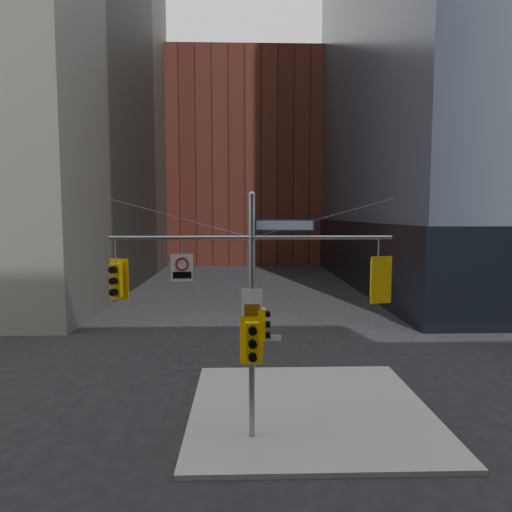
{
  "coord_description": "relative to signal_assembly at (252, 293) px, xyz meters",
  "views": [
    {
      "loc": [
        -0.25,
        -10.9,
        6.65
      ],
      "look_at": [
        0.12,
        2.0,
        5.48
      ],
      "focal_mm": 32.0,
      "sensor_mm": 36.0,
      "label": 1
    }
  ],
  "objects": [
    {
      "name": "ground",
      "position": [
        0.0,
        -1.99,
        -4.42
      ],
      "size": [
        160.0,
        160.0,
        0.0
      ],
      "primitive_type": "plane",
      "color": "black",
      "rests_on": "ground"
    },
    {
      "name": "sidewalk_corner",
      "position": [
        2.0,
        2.01,
        -4.34
      ],
      "size": [
        8.0,
        8.0,
        0.15
      ],
      "primitive_type": "cube",
      "color": "gray",
      "rests_on": "ground"
    },
    {
      "name": "brick_midrise",
      "position": [
        0.0,
        56.01,
        9.58
      ],
      "size": [
        26.0,
        20.0,
        28.0
      ],
      "primitive_type": "cube",
      "color": "brown",
      "rests_on": "ground"
    },
    {
      "name": "signal_assembly",
      "position": [
        0.0,
        0.0,
        0.0
      ],
      "size": [
        8.0,
        0.8,
        7.3
      ],
      "color": "gray",
      "rests_on": "ground"
    },
    {
      "name": "traffic_light_west_arm",
      "position": [
        -3.84,
        0.01,
        0.38
      ],
      "size": [
        0.56,
        0.52,
        1.18
      ],
      "rotation": [
        0.0,
        0.0,
        -0.24
      ],
      "color": "yellow",
      "rests_on": "ground"
    },
    {
      "name": "traffic_light_east_arm",
      "position": [
        3.63,
        0.0,
        0.38
      ],
      "size": [
        0.63,
        0.58,
        1.34
      ],
      "rotation": [
        0.0,
        0.0,
        3.37
      ],
      "color": "yellow",
      "rests_on": "ground"
    },
    {
      "name": "traffic_light_pole_side",
      "position": [
        0.32,
        0.01,
        -0.93
      ],
      "size": [
        0.36,
        0.3,
        0.93
      ],
      "rotation": [
        0.0,
        0.0,
        1.57
      ],
      "color": "yellow",
      "rests_on": "ground"
    },
    {
      "name": "traffic_light_pole_front",
      "position": [
        -0.0,
        -0.27,
        -1.36
      ],
      "size": [
        0.67,
        0.54,
        1.4
      ],
      "rotation": [
        0.0,
        0.0,
        0.05
      ],
      "color": "yellow",
      "rests_on": "ground"
    },
    {
      "name": "street_sign_blade",
      "position": [
        0.93,
        0.0,
        1.93
      ],
      "size": [
        1.69,
        0.19,
        0.33
      ],
      "rotation": [
        0.0,
        0.0,
        -0.09
      ],
      "color": "#11459C",
      "rests_on": "ground"
    },
    {
      "name": "regulatory_sign_arm",
      "position": [
        -1.98,
        -0.02,
        0.76
      ],
      "size": [
        0.63,
        0.09,
        0.78
      ],
      "rotation": [
        0.0,
        0.0,
        0.05
      ],
      "color": "silver",
      "rests_on": "ground"
    },
    {
      "name": "regulatory_sign_pole",
      "position": [
        0.0,
        -0.11,
        -0.28
      ],
      "size": [
        0.6,
        0.05,
        0.79
      ],
      "rotation": [
        0.0,
        0.0,
        -0.02
      ],
      "color": "silver",
      "rests_on": "ground"
    },
    {
      "name": "street_blade_ew",
      "position": [
        0.45,
        0.01,
        -1.32
      ],
      "size": [
        0.8,
        0.05,
        0.16
      ],
      "rotation": [
        0.0,
        0.0,
        -0.02
      ],
      "color": "silver",
      "rests_on": "ground"
    },
    {
      "name": "street_blade_ns",
      "position": [
        0.0,
        0.46,
        -1.45
      ],
      "size": [
        0.09,
        0.78,
        0.16
      ],
      "rotation": [
        0.0,
        0.0,
        0.08
      ],
      "color": "#145926",
      "rests_on": "ground"
    }
  ]
}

